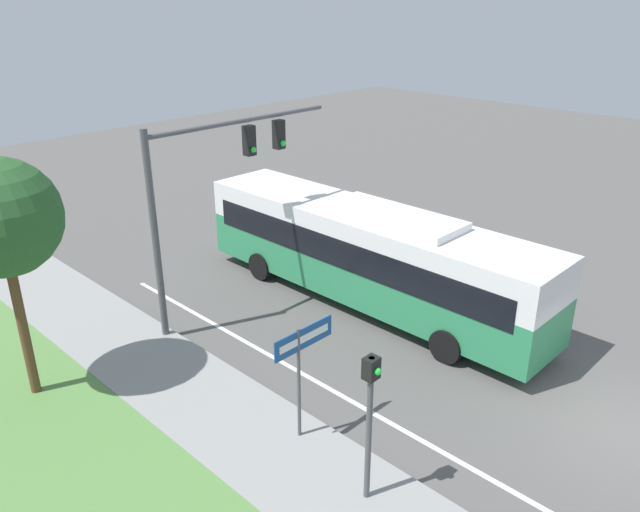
{
  "coord_description": "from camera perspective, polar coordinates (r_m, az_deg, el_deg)",
  "views": [
    {
      "loc": [
        -13.39,
        -3.16,
        9.42
      ],
      "look_at": [
        -0.38,
        9.42,
        1.71
      ],
      "focal_mm": 35.0,
      "sensor_mm": 36.0,
      "label": 1
    }
  ],
  "objects": [
    {
      "name": "signal_gantry",
      "position": [
        18.44,
        -9.8,
        7.07
      ],
      "size": [
        6.65,
        0.41,
        6.16
      ],
      "color": "#4C4C51",
      "rests_on": "ground_plane"
    },
    {
      "name": "street_sign",
      "position": [
        13.65,
        -1.67,
        -9.29
      ],
      "size": [
        1.7,
        0.08,
        2.87
      ],
      "color": "#4C4C51",
      "rests_on": "ground_plane"
    },
    {
      "name": "roadside_tree",
      "position": [
        15.73,
        -27.23,
        3.04
      ],
      "size": [
        2.76,
        2.76,
        6.02
      ],
      "color": "brown",
      "rests_on": "grass_verge"
    },
    {
      "name": "bus",
      "position": [
        19.78,
        4.4,
        0.52
      ],
      "size": [
        2.67,
        12.44,
        3.34
      ],
      "color": "#2D8956",
      "rests_on": "ground_plane"
    },
    {
      "name": "pedestrian_signal",
      "position": [
        12.0,
        4.59,
        -13.67
      ],
      "size": [
        0.28,
        0.34,
        3.35
      ],
      "color": "#4C4C51",
      "rests_on": "ground_plane"
    },
    {
      "name": "ground_plane",
      "position": [
        16.68,
        25.77,
        -13.98
      ],
      "size": [
        80.0,
        80.0,
        0.0
      ],
      "primitive_type": "plane",
      "color": "#565451"
    }
  ]
}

